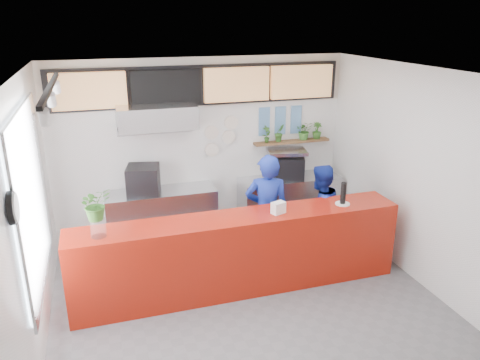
{
  "coord_description": "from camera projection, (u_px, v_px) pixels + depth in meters",
  "views": [
    {
      "loc": [
        -1.7,
        -5.03,
        3.61
      ],
      "look_at": [
        0.1,
        0.7,
        1.5
      ],
      "focal_mm": 35.0,
      "sensor_mm": 36.0,
      "label": 1
    }
  ],
  "objects": [
    {
      "name": "wall_right",
      "position": [
        422.0,
        179.0,
        6.41
      ],
      "size": [
        0.0,
        5.0,
        5.0
      ],
      "primitive_type": "plane",
      "rotation": [
        1.57,
        0.0,
        -1.57
      ],
      "color": "white",
      "rests_on": "ground"
    },
    {
      "name": "hood_lip",
      "position": [
        157.0,
        129.0,
        7.27
      ],
      "size": [
        1.2,
        0.69,
        0.31
      ],
      "primitive_type": "cube",
      "rotation": [
        -0.35,
        0.0,
        0.0
      ],
      "color": "#B2B5BA",
      "rests_on": "ceiling"
    },
    {
      "name": "wall_clock_rim",
      "position": [
        12.0,
        208.0,
        4.02
      ],
      "size": [
        0.05,
        0.3,
        0.3
      ],
      "primitive_type": "cylinder",
      "rotation": [
        0.0,
        1.57,
        0.0
      ],
      "color": "black",
      "rests_on": "wall_left"
    },
    {
      "name": "photo_frame_b",
      "position": [
        280.0,
        114.0,
        8.17
      ],
      "size": [
        0.2,
        0.02,
        0.25
      ],
      "primitive_type": "cube",
      "color": "#598CBF",
      "rests_on": "wall_back"
    },
    {
      "name": "herb_c",
      "position": [
        304.0,
        131.0,
        8.33
      ],
      "size": [
        0.36,
        0.33,
        0.33
      ],
      "primitive_type": "imported",
      "rotation": [
        0.0,
        0.0,
        -0.28
      ],
      "color": "#356A25",
      "rests_on": "herb_shelf"
    },
    {
      "name": "service_counter",
      "position": [
        240.0,
        253.0,
        6.38
      ],
      "size": [
        4.5,
        0.6,
        1.1
      ],
      "primitive_type": "cube",
      "color": "#9E1A0B",
      "rests_on": "ground"
    },
    {
      "name": "wall_clock_face",
      "position": [
        16.0,
        207.0,
        4.03
      ],
      "size": [
        0.02,
        0.26,
        0.26
      ],
      "primitive_type": "cylinder",
      "rotation": [
        0.0,
        1.57,
        0.0
      ],
      "color": "white",
      "rests_on": "wall_left"
    },
    {
      "name": "herb_a",
      "position": [
        267.0,
        134.0,
        8.13
      ],
      "size": [
        0.19,
        0.16,
        0.3
      ],
      "primitive_type": "imported",
      "rotation": [
        0.0,
        0.0,
        0.43
      ],
      "color": "#356A25",
      "rests_on": "herb_shelf"
    },
    {
      "name": "pepper_mill",
      "position": [
        343.0,
        193.0,
        6.54
      ],
      "size": [
        0.08,
        0.08,
        0.31
      ],
      "primitive_type": "cylinder",
      "rotation": [
        0.0,
        0.0,
        -0.1
      ],
      "color": "black",
      "rests_on": "white_plate"
    },
    {
      "name": "photo_frame_d",
      "position": [
        264.0,
        129.0,
        8.17
      ],
      "size": [
        0.2,
        0.02,
        0.25
      ],
      "primitive_type": "cube",
      "color": "#598CBF",
      "rests_on": "wall_back"
    },
    {
      "name": "ceiling",
      "position": [
        250.0,
        74.0,
        5.21
      ],
      "size": [
        5.0,
        5.0,
        0.0
      ],
      "primitive_type": "plane",
      "rotation": [
        3.14,
        0.0,
        0.0
      ],
      "color": "silver"
    },
    {
      "name": "herb_shelf",
      "position": [
        292.0,
        142.0,
        8.32
      ],
      "size": [
        1.4,
        0.18,
        0.04
      ],
      "primitive_type": "cube",
      "color": "brown",
      "rests_on": "wall_back"
    },
    {
      "name": "prep_bench",
      "position": [
        162.0,
        216.0,
        7.81
      ],
      "size": [
        1.8,
        0.6,
        0.9
      ],
      "primitive_type": "cube",
      "color": "#B2B5BA",
      "rests_on": "ground"
    },
    {
      "name": "herb_d",
      "position": [
        317.0,
        131.0,
        8.4
      ],
      "size": [
        0.19,
        0.17,
        0.29
      ],
      "primitive_type": "imported",
      "rotation": [
        0.0,
        0.0,
        -0.18
      ],
      "color": "#356A25",
      "rests_on": "herb_shelf"
    },
    {
      "name": "right_bench",
      "position": [
        289.0,
        201.0,
        8.46
      ],
      "size": [
        1.8,
        0.6,
        0.9
      ],
      "primitive_type": "cube",
      "color": "#B2B5BA",
      "rests_on": "ground"
    },
    {
      "name": "photo_frame_f",
      "position": [
        296.0,
        126.0,
        8.34
      ],
      "size": [
        0.2,
        0.02,
        0.25
      ],
      "primitive_type": "cube",
      "color": "#598CBF",
      "rests_on": "wall_back"
    },
    {
      "name": "dec_plate_d",
      "position": [
        231.0,
        123.0,
        7.94
      ],
      "size": [
        0.24,
        0.03,
        0.24
      ],
      "primitive_type": "cylinder",
      "rotation": [
        1.57,
        0.0,
        0.0
      ],
      "color": "silver",
      "rests_on": "wall_back"
    },
    {
      "name": "dec_plate_c",
      "position": [
        212.0,
        150.0,
        7.99
      ],
      "size": [
        0.24,
        0.03,
        0.24
      ],
      "primitive_type": "cylinder",
      "rotation": [
        1.57,
        0.0,
        0.0
      ],
      "color": "silver",
      "rests_on": "wall_back"
    },
    {
      "name": "track_rail",
      "position": [
        50.0,
        87.0,
        4.64
      ],
      "size": [
        0.05,
        2.4,
        0.04
      ],
      "primitive_type": "cube",
      "color": "black",
      "rests_on": "ceiling"
    },
    {
      "name": "espresso_machine",
      "position": [
        286.0,
        167.0,
        8.22
      ],
      "size": [
        0.73,
        0.62,
        0.39
      ],
      "primitive_type": "cube",
      "rotation": [
        0.0,
        0.0,
        -0.36
      ],
      "color": "black",
      "rests_on": "right_bench"
    },
    {
      "name": "white_plate",
      "position": [
        342.0,
        204.0,
        6.59
      ],
      "size": [
        0.24,
        0.24,
        0.02
      ],
      "primitive_type": "cylinder",
      "rotation": [
        0.0,
        0.0,
        0.16
      ],
      "color": "white",
      "rests_on": "service_counter"
    },
    {
      "name": "photo_frame_c",
      "position": [
        296.0,
        113.0,
        8.25
      ],
      "size": [
        0.2,
        0.02,
        0.25
      ],
      "primitive_type": "cube",
      "color": "#598CBF",
      "rests_on": "wall_back"
    },
    {
      "name": "wall_left",
      "position": [
        28.0,
        225.0,
        5.0
      ],
      "size": [
        0.0,
        5.0,
        5.0
      ],
      "primitive_type": "plane",
      "rotation": [
        1.57,
        0.0,
        1.57
      ],
      "color": "white",
      "rests_on": "ground"
    },
    {
      "name": "menu_board_mid_right",
      "position": [
        237.0,
        84.0,
        7.66
      ],
      "size": [
        1.1,
        0.1,
        0.55
      ],
      "primitive_type": "cube",
      "color": "tan",
      "rests_on": "wall_back"
    },
    {
      "name": "espresso_tray",
      "position": [
        287.0,
        152.0,
        8.13
      ],
      "size": [
        0.75,
        0.59,
        0.06
      ],
      "primitive_type": "cube",
      "rotation": [
        0.0,
        0.0,
        -0.2
      ],
      "color": "#BABDC2",
      "rests_on": "espresso_machine"
    },
    {
      "name": "wall_back",
      "position": [
        203.0,
        147.0,
        7.96
      ],
      "size": [
        5.0,
        0.0,
        5.0
      ],
      "primitive_type": "plane",
      "rotation": [
        1.57,
        0.0,
        0.0
      ],
      "color": "white",
      "rests_on": "ground"
    },
    {
      "name": "floor",
      "position": [
        249.0,
        304.0,
        6.2
      ],
      "size": [
        5.0,
        5.0,
        0.0
      ],
      "primitive_type": "plane",
      "color": "slate",
      "rests_on": "ground"
    },
    {
      "name": "herb_b",
      "position": [
        280.0,
        133.0,
        8.19
      ],
      "size": [
        0.19,
        0.17,
        0.31
      ],
      "primitive_type": "imported",
      "rotation": [
        0.0,
        0.0,
        0.17
      ],
      "color": "#356A25",
      "rests_on": "herb_shelf"
    },
    {
      "name": "photo_frame_a",
      "position": [
        264.0,
        115.0,
        8.08
      ],
      "size": [
        0.2,
        0.02,
        0.25
      ],
      "primitive_type": "cube",
      "color": "#598CBF",
      "rests_on": "wall_back"
    },
    {
      "name": "panini_oven",
      "position": [
        143.0,
        180.0,
        7.51
      ],
      "size": [
        0.6,
        0.6,
        0.45
      ],
      "primitive_type": "cube",
      "rotation": [
        0.0,
        0.0,
        -0.22
      ],
      "color": "black",
      "rests_on": "prep_bench"
    },
    {
      "name": "staff_right",
      "position": [
        319.0,
        213.0,
        7.17
      ],
      "size": [
        0.89,
        0.79,
        1.52
      ],
      "primitive_type": "imported",
      "rotation": [
        0.0,
        0.0,
        3.49
      ],
      "color": "navy",
      "rests_on": "ground"
    },
    {
      "name": "menu_board_mid_left",
      "position": [
        166.0,
        88.0,
        7.34
      ],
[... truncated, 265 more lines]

